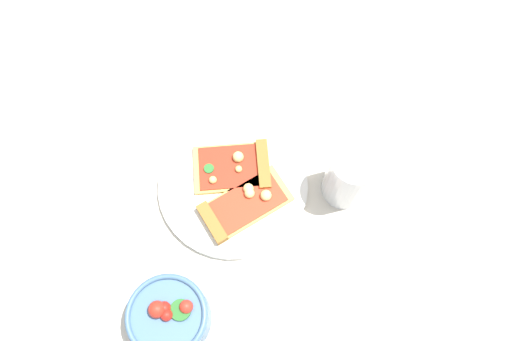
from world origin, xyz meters
The scene contains 7 objects.
ground_plane centered at (0.00, 0.00, 0.00)m, with size 2.40×2.40×0.00m, color beige.
plate centered at (0.01, -0.02, 0.01)m, with size 0.26×0.26×0.01m, color white.
pizza_slice_near centered at (0.03, -0.01, 0.02)m, with size 0.15×0.16×0.03m.
pizza_slice_far centered at (-0.02, -0.06, 0.02)m, with size 0.17×0.12×0.03m.
salad_bowl centered at (-0.23, -0.08, 0.04)m, with size 0.12×0.12×0.09m.
soda_glass centered at (0.12, -0.17, 0.06)m, with size 0.08×0.08×0.13m.
paper_napkin centered at (0.28, 0.11, 0.00)m, with size 0.15×0.10×0.00m, color white.
Camera 1 is at (-0.20, -0.22, 0.84)m, focal length 35.61 mm.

